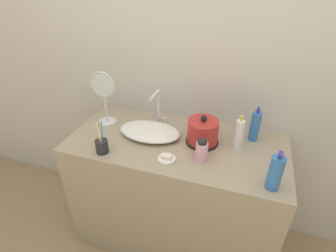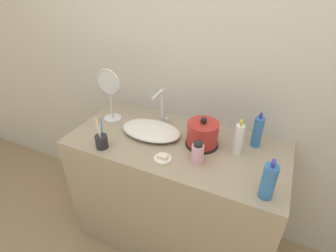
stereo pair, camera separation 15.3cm
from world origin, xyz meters
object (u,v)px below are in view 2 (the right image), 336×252
faucet (162,106)px  shampoo_bottle (268,181)px  mouthwash_bottle (198,153)px  hand_cream_bottle (257,132)px  lotion_bottle (239,139)px  electric_kettle (202,135)px  toothbrush_cup (102,141)px  vanity_mirror (110,92)px

faucet → shampoo_bottle: faucet is taller
mouthwash_bottle → hand_cream_bottle: (0.26, 0.29, 0.03)m
lotion_bottle → hand_cream_bottle: hand_cream_bottle is taller
faucet → electric_kettle: size_ratio=1.23×
toothbrush_cup → shampoo_bottle: shampoo_bottle is taller
faucet → vanity_mirror: size_ratio=0.67×
shampoo_bottle → mouthwash_bottle: 0.38m
lotion_bottle → shampoo_bottle: 0.33m
shampoo_bottle → mouthwash_bottle: shampoo_bottle is taller
faucet → hand_cream_bottle: bearing=0.7°
toothbrush_cup → lotion_bottle: size_ratio=0.94×
faucet → electric_kettle: bearing=-20.2°
mouthwash_bottle → hand_cream_bottle: size_ratio=0.57×
lotion_bottle → faucet: bearing=168.0°
hand_cream_bottle → mouthwash_bottle: bearing=-131.4°
electric_kettle → hand_cream_bottle: size_ratio=0.85×
toothbrush_cup → vanity_mirror: bearing=114.4°
hand_cream_bottle → vanity_mirror: size_ratio=0.64×
toothbrush_cup → electric_kettle: bearing=27.6°
toothbrush_cup → hand_cream_bottle: (0.80, 0.39, 0.05)m
hand_cream_bottle → shampoo_bottle: bearing=-74.4°
shampoo_bottle → vanity_mirror: 1.09m
faucet → lotion_bottle: bearing=-12.0°
electric_kettle → hand_cream_bottle: (0.28, 0.12, 0.03)m
shampoo_bottle → lotion_bottle: bearing=125.4°
electric_kettle → mouthwash_bottle: 0.17m
lotion_bottle → shampoo_bottle: (0.19, -0.27, -0.00)m
electric_kettle → vanity_mirror: 0.67m
toothbrush_cup → mouthwash_bottle: (0.54, 0.10, 0.02)m
hand_cream_bottle → toothbrush_cup: bearing=-153.8°
electric_kettle → lotion_bottle: 0.20m
lotion_bottle → mouthwash_bottle: lotion_bottle is taller
toothbrush_cup → mouthwash_bottle: 0.55m
lotion_bottle → vanity_mirror: 0.86m
electric_kettle → lotion_bottle: lotion_bottle is taller
lotion_bottle → hand_cream_bottle: 0.14m
toothbrush_cup → vanity_mirror: (-0.14, 0.30, 0.16)m
mouthwash_bottle → shampoo_bottle: bearing=-14.7°
toothbrush_cup → hand_cream_bottle: hand_cream_bottle is taller
faucet → shampoo_bottle: size_ratio=1.11×
mouthwash_bottle → vanity_mirror: vanity_mirror is taller
toothbrush_cup → vanity_mirror: 0.36m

